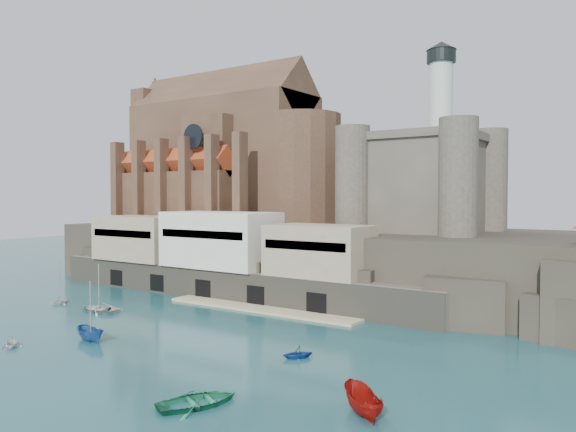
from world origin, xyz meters
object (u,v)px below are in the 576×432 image
(boat_2, at_px, (91,340))
(boat_1, at_px, (12,347))
(castle_keep, at_px, (424,178))
(church, at_px, (228,162))

(boat_2, bearing_deg, boat_1, 157.14)
(castle_keep, height_order, boat_1, castle_keep)
(boat_1, relative_size, boat_2, 0.59)
(castle_keep, bearing_deg, church, 178.89)
(castle_keep, relative_size, boat_1, 10.39)
(boat_1, bearing_deg, castle_keep, 12.65)
(boat_2, bearing_deg, castle_keep, -10.69)
(church, bearing_deg, boat_2, -66.03)
(boat_1, height_order, boat_2, boat_2)
(church, xyz_separation_m, castle_keep, (40.21, -0.78, -3.81))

